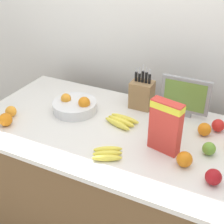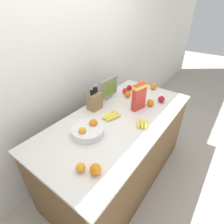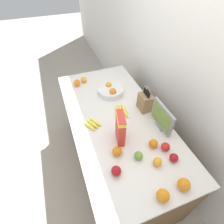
{
  "view_description": "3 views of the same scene",
  "coord_description": "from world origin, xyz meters",
  "px_view_note": "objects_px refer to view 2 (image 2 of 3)",
  "views": [
    {
      "loc": [
        0.61,
        -1.39,
        1.9
      ],
      "look_at": [
        -0.06,
        -0.01,
        1.0
      ],
      "focal_mm": 50.0,
      "sensor_mm": 36.0,
      "label": 1
    },
    {
      "loc": [
        -1.22,
        -0.81,
        1.9
      ],
      "look_at": [
        -0.1,
        0.02,
        0.99
      ],
      "focal_mm": 28.0,
      "sensor_mm": 36.0,
      "label": 2
    },
    {
      "loc": [
        1.12,
        -0.46,
        2.13
      ],
      "look_at": [
        -0.01,
        -0.04,
        0.95
      ],
      "focal_mm": 28.0,
      "sensor_mm": 36.0,
      "label": 3
    }
  ],
  "objects_px": {
    "knife_block": "(94,101)",
    "orange_near_bowl": "(141,83)",
    "orange_front_left": "(153,86)",
    "orange_front_right": "(138,91)",
    "banana_bunch_right": "(142,124)",
    "apple_middle": "(125,91)",
    "apple_leftmost": "(161,99)",
    "orange_back_center": "(95,169)",
    "cereal_box": "(139,96)",
    "orange_by_cereal": "(128,94)",
    "orange_front_center": "(81,167)",
    "apple_rightmost": "(142,96)",
    "small_monitor": "(109,88)",
    "orange_mid_right": "(150,103)",
    "apple_near_bananas": "(129,88)",
    "banana_bunch_left": "(111,116)",
    "fruit_bowl": "(88,130)"
  },
  "relations": [
    {
      "from": "knife_block",
      "to": "orange_near_bowl",
      "type": "xyz_separation_m",
      "value": [
        0.82,
        -0.13,
        -0.05
      ]
    },
    {
      "from": "orange_front_left",
      "to": "orange_front_right",
      "type": "xyz_separation_m",
      "value": [
        -0.23,
        0.1,
        -0.01
      ]
    },
    {
      "from": "banana_bunch_right",
      "to": "apple_middle",
      "type": "xyz_separation_m",
      "value": [
        0.47,
        0.49,
        0.02
      ]
    },
    {
      "from": "apple_leftmost",
      "to": "orange_back_center",
      "type": "height_order",
      "value": "orange_back_center"
    },
    {
      "from": "orange_front_left",
      "to": "orange_back_center",
      "type": "xyz_separation_m",
      "value": [
        -1.48,
        -0.27,
        -0.0
      ]
    },
    {
      "from": "cereal_box",
      "to": "orange_by_cereal",
      "type": "distance_m",
      "value": 0.31
    },
    {
      "from": "orange_back_center",
      "to": "orange_by_cereal",
      "type": "height_order",
      "value": "orange_back_center"
    },
    {
      "from": "orange_front_center",
      "to": "apple_rightmost",
      "type": "bearing_deg",
      "value": 7.4
    },
    {
      "from": "small_monitor",
      "to": "apple_leftmost",
      "type": "relative_size",
      "value": 3.91
    },
    {
      "from": "apple_rightmost",
      "to": "orange_mid_right",
      "type": "relative_size",
      "value": 0.88
    },
    {
      "from": "cereal_box",
      "to": "orange_front_left",
      "type": "distance_m",
      "value": 0.58
    },
    {
      "from": "apple_middle",
      "to": "orange_front_center",
      "type": "bearing_deg",
      "value": -161.5
    },
    {
      "from": "apple_rightmost",
      "to": "orange_back_center",
      "type": "bearing_deg",
      "value": -167.65
    },
    {
      "from": "small_monitor",
      "to": "apple_near_bananas",
      "type": "bearing_deg",
      "value": -12.99
    },
    {
      "from": "apple_middle",
      "to": "apple_rightmost",
      "type": "height_order",
      "value": "apple_middle"
    },
    {
      "from": "orange_front_left",
      "to": "orange_by_cereal",
      "type": "distance_m",
      "value": 0.42
    },
    {
      "from": "orange_back_center",
      "to": "orange_near_bowl",
      "type": "relative_size",
      "value": 0.9
    },
    {
      "from": "small_monitor",
      "to": "orange_mid_right",
      "type": "xyz_separation_m",
      "value": [
        0.13,
        -0.48,
        -0.1
      ]
    },
    {
      "from": "cereal_box",
      "to": "knife_block",
      "type": "bearing_deg",
      "value": 138.65
    },
    {
      "from": "apple_leftmost",
      "to": "apple_near_bananas",
      "type": "xyz_separation_m",
      "value": [
        0.05,
        0.47,
        -0.0
      ]
    },
    {
      "from": "orange_near_bowl",
      "to": "orange_mid_right",
      "type": "relative_size",
      "value": 1.12
    },
    {
      "from": "orange_back_center",
      "to": "orange_near_bowl",
      "type": "distance_m",
      "value": 1.53
    },
    {
      "from": "small_monitor",
      "to": "banana_bunch_left",
      "type": "xyz_separation_m",
      "value": [
        -0.31,
        -0.26,
        -0.12
      ]
    },
    {
      "from": "fruit_bowl",
      "to": "orange_by_cereal",
      "type": "distance_m",
      "value": 0.81
    },
    {
      "from": "apple_leftmost",
      "to": "orange_front_right",
      "type": "bearing_deg",
      "value": 82.93
    },
    {
      "from": "apple_leftmost",
      "to": "orange_front_center",
      "type": "xyz_separation_m",
      "value": [
        -1.25,
        0.06,
        -0.0
      ]
    },
    {
      "from": "orange_near_bowl",
      "to": "fruit_bowl",
      "type": "bearing_deg",
      "value": -174.69
    },
    {
      "from": "cereal_box",
      "to": "apple_rightmost",
      "type": "distance_m",
      "value": 0.27
    },
    {
      "from": "orange_mid_right",
      "to": "orange_front_center",
      "type": "height_order",
      "value": "orange_mid_right"
    },
    {
      "from": "orange_front_right",
      "to": "orange_by_cereal",
      "type": "bearing_deg",
      "value": 160.82
    },
    {
      "from": "apple_middle",
      "to": "fruit_bowl",
      "type": "bearing_deg",
      "value": -169.2
    },
    {
      "from": "apple_leftmost",
      "to": "orange_front_right",
      "type": "distance_m",
      "value": 0.33
    },
    {
      "from": "fruit_bowl",
      "to": "orange_front_left",
      "type": "height_order",
      "value": "fruit_bowl"
    },
    {
      "from": "banana_bunch_right",
      "to": "apple_middle",
      "type": "height_order",
      "value": "apple_middle"
    },
    {
      "from": "knife_block",
      "to": "orange_back_center",
      "type": "height_order",
      "value": "knife_block"
    },
    {
      "from": "banana_bunch_left",
      "to": "fruit_bowl",
      "type": "bearing_deg",
      "value": 178.3
    },
    {
      "from": "orange_front_left",
      "to": "orange_front_right",
      "type": "relative_size",
      "value": 1.25
    },
    {
      "from": "apple_rightmost",
      "to": "banana_bunch_left",
      "type": "bearing_deg",
      "value": 172.58
    },
    {
      "from": "orange_front_right",
      "to": "orange_near_bowl",
      "type": "xyz_separation_m",
      "value": [
        0.22,
        0.08,
        0.01
      ]
    },
    {
      "from": "orange_front_left",
      "to": "apple_leftmost",
      "type": "bearing_deg",
      "value": -140.09
    },
    {
      "from": "banana_bunch_left",
      "to": "orange_back_center",
      "type": "bearing_deg",
      "value": -152.32
    },
    {
      "from": "fruit_bowl",
      "to": "knife_block",
      "type": "bearing_deg",
      "value": 33.31
    },
    {
      "from": "fruit_bowl",
      "to": "orange_mid_right",
      "type": "relative_size",
      "value": 3.58
    },
    {
      "from": "banana_bunch_right",
      "to": "orange_mid_right",
      "type": "height_order",
      "value": "orange_mid_right"
    },
    {
      "from": "banana_bunch_right",
      "to": "apple_rightmost",
      "type": "height_order",
      "value": "apple_rightmost"
    },
    {
      "from": "banana_bunch_left",
      "to": "banana_bunch_right",
      "type": "xyz_separation_m",
      "value": [
        0.07,
        -0.32,
        -0.0
      ]
    },
    {
      "from": "orange_front_right",
      "to": "orange_front_center",
      "type": "relative_size",
      "value": 1.01
    },
    {
      "from": "orange_by_cereal",
      "to": "orange_front_center",
      "type": "xyz_separation_m",
      "value": [
        -1.13,
        -0.32,
        -0.0
      ]
    },
    {
      "from": "cereal_box",
      "to": "orange_mid_right",
      "type": "relative_size",
      "value": 3.64
    },
    {
      "from": "cereal_box",
      "to": "apple_leftmost",
      "type": "distance_m",
      "value": 0.34
    }
  ]
}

